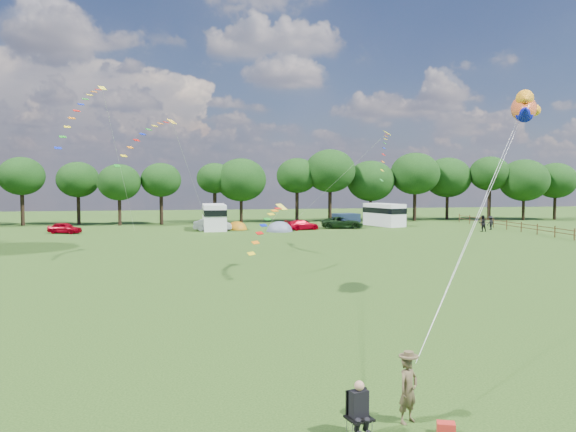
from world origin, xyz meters
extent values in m
plane|color=black|center=(0.00, 0.00, 0.00)|extent=(180.00, 180.00, 0.00)
cylinder|color=black|center=(-26.90, 55.70, 2.13)|extent=(0.49, 0.49, 4.25)
ellipsoid|color=black|center=(-26.90, 55.70, 6.45)|extent=(5.86, 5.86, 4.98)
cylinder|color=black|center=(-20.03, 56.31, 1.95)|extent=(0.47, 0.47, 3.90)
ellipsoid|color=black|center=(-20.03, 56.31, 6.00)|extent=(5.58, 5.58, 4.74)
cylinder|color=black|center=(-14.36, 53.27, 1.78)|extent=(0.44, 0.44, 3.56)
ellipsoid|color=black|center=(-14.36, 53.27, 5.64)|extent=(5.56, 5.56, 4.73)
cylinder|color=black|center=(-9.09, 54.23, 1.98)|extent=(0.47, 0.47, 3.95)
ellipsoid|color=black|center=(-9.09, 54.23, 5.95)|extent=(5.33, 5.33, 4.53)
cylinder|color=black|center=(-1.92, 56.03, 2.17)|extent=(0.50, 0.50, 4.33)
ellipsoid|color=black|center=(-1.92, 56.03, 6.19)|extent=(4.95, 4.95, 4.21)
cylinder|color=black|center=(1.70, 55.56, 1.66)|extent=(0.43, 0.43, 3.31)
ellipsoid|color=black|center=(1.70, 55.56, 5.95)|extent=(7.03, 7.03, 5.98)
cylinder|color=black|center=(9.66, 55.80, 2.18)|extent=(0.50, 0.50, 4.36)
ellipsoid|color=black|center=(9.66, 55.80, 6.56)|extent=(5.84, 5.84, 4.97)
cylinder|color=black|center=(14.25, 54.92, 2.27)|extent=(0.51, 0.51, 4.55)
ellipsoid|color=black|center=(14.25, 54.92, 7.23)|extent=(7.15, 7.15, 6.08)
cylinder|color=black|center=(20.49, 55.63, 1.61)|extent=(0.42, 0.42, 3.21)
ellipsoid|color=black|center=(20.49, 55.63, 5.80)|extent=(6.90, 6.90, 5.86)
cylinder|color=black|center=(26.98, 54.96, 2.09)|extent=(0.48, 0.48, 4.17)
ellipsoid|color=black|center=(26.98, 54.96, 6.86)|extent=(7.16, 7.16, 6.09)
cylinder|color=black|center=(32.97, 56.89, 1.83)|extent=(0.45, 0.45, 3.66)
ellipsoid|color=black|center=(32.97, 56.89, 6.31)|extent=(7.05, 7.05, 5.99)
cylinder|color=black|center=(38.41, 54.37, 2.32)|extent=(0.52, 0.52, 4.65)
ellipsoid|color=black|center=(38.41, 54.37, 6.88)|extent=(5.96, 5.96, 5.06)
cylinder|color=black|center=(43.16, 53.04, 1.59)|extent=(0.42, 0.42, 3.19)
ellipsoid|color=black|center=(43.16, 53.04, 5.89)|extent=(7.23, 7.23, 6.14)
cylinder|color=black|center=(48.55, 53.44, 1.76)|extent=(0.44, 0.44, 3.52)
ellipsoid|color=black|center=(48.55, 53.44, 5.86)|extent=(6.22, 6.22, 5.28)
cylinder|color=#472D19|center=(32.00, 27.00, 0.60)|extent=(0.12, 0.12, 1.20)
cylinder|color=#472D19|center=(32.00, 30.00, 0.60)|extent=(0.12, 0.12, 1.20)
cylinder|color=#472D19|center=(32.00, 28.50, 0.95)|extent=(0.08, 3.00, 0.08)
cylinder|color=#472D19|center=(32.00, 28.50, 0.55)|extent=(0.08, 3.00, 0.08)
cylinder|color=#472D19|center=(32.00, 33.00, 0.60)|extent=(0.12, 0.12, 1.20)
cylinder|color=#472D19|center=(32.00, 31.50, 0.95)|extent=(0.08, 3.00, 0.08)
cylinder|color=#472D19|center=(32.00, 31.50, 0.55)|extent=(0.08, 3.00, 0.08)
cylinder|color=#472D19|center=(32.00, 36.00, 0.60)|extent=(0.12, 0.12, 1.20)
cylinder|color=#472D19|center=(32.00, 34.50, 0.95)|extent=(0.08, 3.00, 0.08)
cylinder|color=#472D19|center=(32.00, 34.50, 0.55)|extent=(0.08, 3.00, 0.08)
cylinder|color=#472D19|center=(32.00, 39.00, 0.60)|extent=(0.12, 0.12, 1.20)
cylinder|color=#472D19|center=(32.00, 37.50, 0.95)|extent=(0.08, 3.00, 0.08)
cylinder|color=#472D19|center=(32.00, 37.50, 0.55)|extent=(0.08, 3.00, 0.08)
cylinder|color=#472D19|center=(32.00, 42.00, 0.60)|extent=(0.12, 0.12, 1.20)
cylinder|color=#472D19|center=(32.00, 40.50, 0.95)|extent=(0.08, 3.00, 0.08)
cylinder|color=#472D19|center=(32.00, 40.50, 0.55)|extent=(0.08, 3.00, 0.08)
cylinder|color=#472D19|center=(32.00, 45.00, 0.60)|extent=(0.12, 0.12, 1.20)
cylinder|color=#472D19|center=(32.00, 43.50, 0.95)|extent=(0.08, 3.00, 0.08)
cylinder|color=#472D19|center=(32.00, 43.50, 0.55)|extent=(0.08, 3.00, 0.08)
cylinder|color=#472D19|center=(32.00, 48.00, 0.60)|extent=(0.12, 0.12, 1.20)
cylinder|color=#472D19|center=(32.00, 46.50, 0.95)|extent=(0.08, 3.00, 0.08)
cylinder|color=#472D19|center=(32.00, 46.50, 0.55)|extent=(0.08, 3.00, 0.08)
cylinder|color=#472D19|center=(32.00, 51.00, 0.60)|extent=(0.12, 0.12, 1.20)
cylinder|color=#472D19|center=(32.00, 49.50, 0.95)|extent=(0.08, 3.00, 0.08)
cylinder|color=#472D19|center=(32.00, 49.50, 0.55)|extent=(0.08, 3.00, 0.08)
imported|color=#94000F|center=(-19.08, 43.10, 0.63)|extent=(4.06, 2.76, 1.26)
imported|color=#999AA1|center=(-2.72, 43.82, 0.74)|extent=(4.29, 1.93, 1.47)
imported|color=#B80015|center=(7.87, 43.04, 0.60)|extent=(4.29, 2.79, 1.19)
imported|color=black|center=(13.12, 44.24, 0.72)|extent=(5.57, 3.20, 1.43)
cube|color=white|center=(-2.49, 45.01, 1.52)|extent=(2.64, 6.11, 3.04)
cube|color=black|center=(-2.49, 45.01, 2.14)|extent=(2.69, 6.23, 0.72)
cylinder|color=black|center=(-2.48, 43.10, 0.43)|extent=(0.86, 0.32, 0.86)
cylinder|color=black|center=(-2.50, 46.93, 0.43)|extent=(0.86, 0.32, 0.86)
cube|color=white|center=(19.44, 46.85, 1.44)|extent=(4.24, 6.26, 2.88)
cube|color=black|center=(19.44, 46.85, 2.03)|extent=(4.33, 6.38, 0.68)
cylinder|color=black|center=(20.05, 45.14, 0.41)|extent=(0.86, 0.55, 0.81)
cylinder|color=black|center=(18.84, 48.56, 0.41)|extent=(0.86, 0.55, 0.81)
ellipsoid|color=#C17411|center=(0.20, 44.81, 0.02)|extent=(2.39, 2.75, 1.96)
cylinder|color=#C17411|center=(0.20, 44.81, 0.04)|extent=(2.51, 2.51, 0.08)
ellipsoid|color=slate|center=(4.87, 41.56, 0.02)|extent=(2.95, 3.39, 2.31)
cylinder|color=slate|center=(4.87, 41.56, 0.04)|extent=(3.10, 3.10, 0.08)
cube|color=#142135|center=(13.90, 45.28, 0.88)|extent=(3.35, 3.00, 1.76)
imported|color=brown|center=(-0.05, -9.52, 0.83)|extent=(0.72, 0.64, 1.65)
cylinder|color=#99999E|center=(-1.27, -10.40, 0.24)|extent=(0.02, 0.02, 0.49)
cylinder|color=#99999E|center=(-1.74, -9.93, 0.24)|extent=(0.02, 0.02, 0.49)
cylinder|color=#99999E|center=(-1.27, -9.93, 0.24)|extent=(0.02, 0.02, 0.49)
cube|color=black|center=(-1.50, -10.16, 0.49)|extent=(0.67, 0.66, 0.05)
cube|color=black|center=(-1.50, -9.91, 0.80)|extent=(0.55, 0.20, 0.59)
cube|color=black|center=(-1.50, -10.12, 0.83)|extent=(0.46, 0.35, 0.62)
sphere|color=tan|center=(-1.50, -10.14, 1.26)|extent=(0.23, 0.23, 0.23)
cube|color=red|center=(0.58, -10.31, 0.15)|extent=(0.49, 0.40, 0.30)
ellipsoid|color=#DB5626|center=(10.73, 2.81, 9.45)|extent=(2.61, 3.33, 1.83)
ellipsoid|color=yellow|center=(10.73, 2.81, 9.31)|extent=(1.62, 2.08, 1.00)
cone|color=orange|center=(10.03, 1.61, 9.74)|extent=(1.26, 1.37, 0.96)
cone|color=#040CB2|center=(10.03, 1.61, 9.17)|extent=(1.26, 1.37, 0.96)
cone|color=#040CB2|center=(10.77, 2.89, 10.04)|extent=(1.04, 0.99, 0.82)
sphere|color=white|center=(10.99, 3.92, 9.62)|extent=(0.31, 0.31, 0.31)
sphere|color=black|center=(10.98, 4.01, 9.62)|extent=(0.15, 0.15, 0.15)
cube|color=yellow|center=(-12.72, 29.02, 13.95)|extent=(0.80, 0.78, 0.37)
cube|color=red|center=(-12.99, 28.52, 13.72)|extent=(0.58, 0.51, 0.10)
cube|color=orange|center=(-13.26, 28.03, 13.46)|extent=(0.57, 0.51, 0.11)
cube|color=yellow|center=(-13.53, 27.53, 13.11)|extent=(0.57, 0.51, 0.12)
cube|color=#198C1E|center=(-13.80, 27.04, 12.69)|extent=(0.57, 0.50, 0.13)
cube|color=#0C1EB2|center=(-14.07, 26.54, 12.18)|extent=(0.57, 0.50, 0.14)
cube|color=red|center=(-14.34, 26.05, 11.60)|extent=(0.56, 0.50, 0.15)
cube|color=orange|center=(-14.61, 25.55, 10.93)|extent=(0.56, 0.49, 0.16)
cube|color=yellow|center=(-14.88, 25.06, 10.19)|extent=(0.56, 0.49, 0.17)
cube|color=#198C1E|center=(-15.15, 24.56, 9.36)|extent=(0.55, 0.48, 0.18)
cube|color=#0C1EB2|center=(-15.42, 24.07, 8.46)|extent=(0.55, 0.48, 0.18)
cube|color=yellow|center=(-6.64, 22.37, 10.49)|extent=(0.79, 0.81, 0.38)
cube|color=red|center=(-7.04, 21.92, 10.38)|extent=(0.50, 0.60, 0.11)
cube|color=orange|center=(-7.45, 21.47, 10.23)|extent=(0.50, 0.60, 0.12)
cube|color=yellow|center=(-7.85, 21.02, 10.01)|extent=(0.50, 0.60, 0.13)
cube|color=#198C1E|center=(-8.26, 20.57, 9.70)|extent=(0.50, 0.60, 0.14)
cube|color=#0C1EB2|center=(-8.66, 20.12, 9.31)|extent=(0.49, 0.59, 0.15)
cube|color=red|center=(-9.07, 19.67, 8.84)|extent=(0.49, 0.59, 0.16)
cube|color=orange|center=(-9.47, 19.22, 8.29)|extent=(0.48, 0.59, 0.17)
cube|color=yellow|center=(-9.88, 18.77, 7.67)|extent=(0.48, 0.58, 0.17)
cube|color=#198C1E|center=(-10.28, 18.32, 6.96)|extent=(0.47, 0.58, 0.18)
cube|color=yellow|center=(0.76, 14.86, 4.16)|extent=(0.87, 0.88, 0.41)
cube|color=red|center=(0.44, 14.32, 4.09)|extent=(0.59, 0.62, 0.12)
cube|color=orange|center=(0.13, 13.78, 3.98)|extent=(0.59, 0.62, 0.13)
cube|color=yellow|center=(-0.19, 13.24, 3.79)|extent=(0.59, 0.61, 0.14)
cube|color=#198C1E|center=(-0.50, 12.70, 3.51)|extent=(0.59, 0.61, 0.15)
cube|color=#0C1EB2|center=(-0.82, 12.16, 3.16)|extent=(0.58, 0.61, 0.16)
cube|color=red|center=(-1.13, 11.62, 2.73)|extent=(0.58, 0.60, 0.17)
cube|color=orange|center=(-1.45, 11.08, 2.22)|extent=(0.57, 0.60, 0.18)
cube|color=yellow|center=(-1.76, 10.54, 1.63)|extent=(0.57, 0.59, 0.19)
imported|color=black|center=(27.90, 37.29, 0.95)|extent=(0.93, 0.57, 1.90)
imported|color=black|center=(30.06, 39.29, 0.83)|extent=(1.18, 0.87, 1.66)
cube|color=#D0CE15|center=(11.36, 23.74, 9.98)|extent=(0.83, 0.87, 0.41)
cube|color=red|center=(11.13, 23.24, 9.81)|extent=(0.53, 0.65, 0.12)
cube|color=orange|center=(10.91, 22.75, 9.61)|extent=(0.52, 0.65, 0.13)
cube|color=yellow|center=(10.68, 22.25, 9.33)|extent=(0.52, 0.65, 0.14)
cube|color=#198C1E|center=(10.46, 21.76, 8.97)|extent=(0.52, 0.64, 0.15)
cube|color=#0C1EB2|center=(10.23, 21.26, 8.53)|extent=(0.51, 0.64, 0.16)
cube|color=red|center=(10.01, 20.77, 8.00)|extent=(0.51, 0.64, 0.17)
cube|color=orange|center=(9.78, 20.27, 7.40)|extent=(0.50, 0.63, 0.18)
cube|color=yellow|center=(9.56, 19.78, 6.72)|extent=(0.50, 0.63, 0.19)
cube|color=#198C1E|center=(9.33, 19.28, 5.96)|extent=(0.49, 0.63, 0.19)
camera|label=1|loc=(-5.30, -22.32, 6.01)|focal=35.00mm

